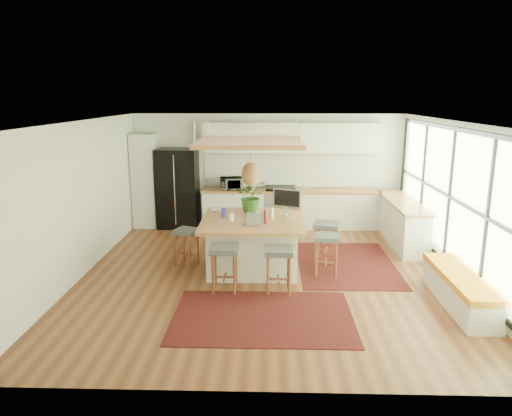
{
  "coord_description": "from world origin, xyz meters",
  "views": [
    {
      "loc": [
        0.06,
        -8.07,
        3.13
      ],
      "look_at": [
        -0.2,
        0.5,
        1.1
      ],
      "focal_mm": 33.56,
      "sensor_mm": 36.0,
      "label": 1
    }
  ],
  "objects_px": {
    "stool_left_side": "(187,247)",
    "monitor": "(287,202)",
    "fridge": "(178,189)",
    "stool_near_left": "(225,270)",
    "island": "(253,244)",
    "stool_right_back": "(326,245)",
    "microwave": "(231,182)",
    "laptop": "(252,219)",
    "island_plant": "(252,199)",
    "stool_right_front": "(326,256)",
    "stool_near_right": "(278,272)"
  },
  "relations": [
    {
      "from": "laptop",
      "to": "island_plant",
      "type": "height_order",
      "value": "island_plant"
    },
    {
      "from": "island",
      "to": "island_plant",
      "type": "relative_size",
      "value": 2.94
    },
    {
      "from": "laptop",
      "to": "stool_right_back",
      "type": "bearing_deg",
      "value": 48.5
    },
    {
      "from": "island",
      "to": "stool_right_front",
      "type": "xyz_separation_m",
      "value": [
        1.31,
        -0.32,
        -0.11
      ]
    },
    {
      "from": "fridge",
      "to": "stool_left_side",
      "type": "distance_m",
      "value": 2.85
    },
    {
      "from": "stool_left_side",
      "to": "fridge",
      "type": "bearing_deg",
      "value": 103.6
    },
    {
      "from": "stool_near_left",
      "to": "fridge",
      "type": "bearing_deg",
      "value": 110.69
    },
    {
      "from": "stool_left_side",
      "to": "microwave",
      "type": "xyz_separation_m",
      "value": [
        0.63,
        2.7,
        0.75
      ]
    },
    {
      "from": "stool_right_front",
      "to": "laptop",
      "type": "bearing_deg",
      "value": -175.58
    },
    {
      "from": "island",
      "to": "laptop",
      "type": "distance_m",
      "value": 0.72
    },
    {
      "from": "stool_right_back",
      "to": "microwave",
      "type": "relative_size",
      "value": 1.5
    },
    {
      "from": "island",
      "to": "microwave",
      "type": "bearing_deg",
      "value": 102.44
    },
    {
      "from": "island",
      "to": "microwave",
      "type": "distance_m",
      "value": 2.95
    },
    {
      "from": "fridge",
      "to": "island_plant",
      "type": "xyz_separation_m",
      "value": [
        1.86,
        -2.26,
        0.25
      ]
    },
    {
      "from": "island_plant",
      "to": "stool_right_back",
      "type": "bearing_deg",
      "value": -9.83
    },
    {
      "from": "laptop",
      "to": "island_plant",
      "type": "distance_m",
      "value": 1.0
    },
    {
      "from": "monitor",
      "to": "stool_near_right",
      "type": "bearing_deg",
      "value": -73.87
    },
    {
      "from": "stool_near_left",
      "to": "stool_right_back",
      "type": "height_order",
      "value": "stool_right_back"
    },
    {
      "from": "island",
      "to": "stool_right_back",
      "type": "relative_size",
      "value": 2.35
    },
    {
      "from": "fridge",
      "to": "island_plant",
      "type": "height_order",
      "value": "fridge"
    },
    {
      "from": "stool_near_left",
      "to": "microwave",
      "type": "relative_size",
      "value": 1.45
    },
    {
      "from": "stool_left_side",
      "to": "monitor",
      "type": "distance_m",
      "value": 2.06
    },
    {
      "from": "island_plant",
      "to": "stool_near_right",
      "type": "bearing_deg",
      "value": -73.72
    },
    {
      "from": "stool_right_back",
      "to": "microwave",
      "type": "bearing_deg",
      "value": 128.74
    },
    {
      "from": "island",
      "to": "stool_near_left",
      "type": "xyz_separation_m",
      "value": [
        -0.42,
        -1.11,
        -0.11
      ]
    },
    {
      "from": "island",
      "to": "monitor",
      "type": "height_order",
      "value": "monitor"
    },
    {
      "from": "fridge",
      "to": "laptop",
      "type": "height_order",
      "value": "fridge"
    },
    {
      "from": "stool_near_right",
      "to": "laptop",
      "type": "bearing_deg",
      "value": 122.44
    },
    {
      "from": "island",
      "to": "stool_near_left",
      "type": "bearing_deg",
      "value": -110.98
    },
    {
      "from": "stool_left_side",
      "to": "island_plant",
      "type": "height_order",
      "value": "island_plant"
    },
    {
      "from": "monitor",
      "to": "fridge",
      "type": "bearing_deg",
      "value": 157.76
    },
    {
      "from": "stool_near_right",
      "to": "island_plant",
      "type": "relative_size",
      "value": 1.19
    },
    {
      "from": "stool_right_front",
      "to": "stool_left_side",
      "type": "relative_size",
      "value": 1.06
    },
    {
      "from": "laptop",
      "to": "monitor",
      "type": "height_order",
      "value": "monitor"
    },
    {
      "from": "island",
      "to": "stool_left_side",
      "type": "bearing_deg",
      "value": 174.74
    },
    {
      "from": "stool_near_right",
      "to": "island_plant",
      "type": "height_order",
      "value": "island_plant"
    },
    {
      "from": "fridge",
      "to": "stool_near_left",
      "type": "height_order",
      "value": "fridge"
    },
    {
      "from": "fridge",
      "to": "stool_left_side",
      "type": "height_order",
      "value": "fridge"
    },
    {
      "from": "stool_near_right",
      "to": "stool_near_left",
      "type": "bearing_deg",
      "value": 177.66
    },
    {
      "from": "stool_near_left",
      "to": "stool_right_back",
      "type": "relative_size",
      "value": 0.97
    },
    {
      "from": "stool_left_side",
      "to": "monitor",
      "type": "height_order",
      "value": "monitor"
    },
    {
      "from": "island",
      "to": "stool_left_side",
      "type": "distance_m",
      "value": 1.26
    },
    {
      "from": "stool_right_back",
      "to": "microwave",
      "type": "distance_m",
      "value": 3.29
    },
    {
      "from": "stool_right_back",
      "to": "island_plant",
      "type": "bearing_deg",
      "value": 170.17
    },
    {
      "from": "island",
      "to": "fridge",
      "type": "bearing_deg",
      "value": 124.04
    },
    {
      "from": "stool_near_left",
      "to": "microwave",
      "type": "bearing_deg",
      "value": 92.87
    },
    {
      "from": "stool_near_left",
      "to": "laptop",
      "type": "bearing_deg",
      "value": 58.47
    },
    {
      "from": "fridge",
      "to": "stool_right_back",
      "type": "height_order",
      "value": "fridge"
    },
    {
      "from": "monitor",
      "to": "stool_left_side",
      "type": "bearing_deg",
      "value": -152.1
    },
    {
      "from": "laptop",
      "to": "microwave",
      "type": "relative_size",
      "value": 0.58
    }
  ]
}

